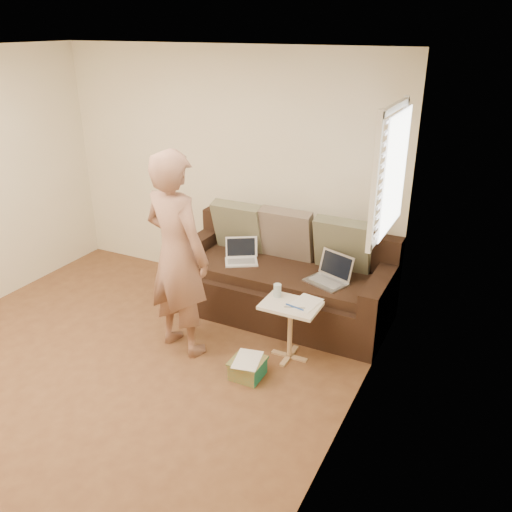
% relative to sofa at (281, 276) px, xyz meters
% --- Properties ---
extents(floor, '(4.50, 4.50, 0.00)m').
position_rel_sofa_xyz_m(floor, '(-0.90, -1.77, -0.42)').
color(floor, brown).
rests_on(floor, ground).
extents(ceiling, '(4.50, 4.50, 0.00)m').
position_rel_sofa_xyz_m(ceiling, '(-0.90, -1.77, 2.18)').
color(ceiling, white).
rests_on(ceiling, wall_back).
extents(wall_back, '(4.00, 0.00, 4.00)m').
position_rel_sofa_xyz_m(wall_back, '(-0.90, 0.48, 0.87)').
color(wall_back, beige).
rests_on(wall_back, ground).
extents(wall_right, '(0.00, 4.50, 4.50)m').
position_rel_sofa_xyz_m(wall_right, '(1.10, -1.77, 0.87)').
color(wall_right, beige).
rests_on(wall_right, ground).
extents(window_blinds, '(0.12, 0.88, 1.08)m').
position_rel_sofa_xyz_m(window_blinds, '(1.05, -0.27, 1.28)').
color(window_blinds, white).
rests_on(window_blinds, wall_right).
extents(sofa, '(2.20, 0.95, 0.85)m').
position_rel_sofa_xyz_m(sofa, '(0.00, 0.00, 0.00)').
color(sofa, black).
rests_on(sofa, ground).
extents(pillow_left, '(0.55, 0.29, 0.57)m').
position_rel_sofa_xyz_m(pillow_left, '(-0.60, 0.22, 0.37)').
color(pillow_left, '#606047').
rests_on(pillow_left, sofa).
extents(pillow_mid, '(0.55, 0.27, 0.57)m').
position_rel_sofa_xyz_m(pillow_mid, '(-0.05, 0.24, 0.37)').
color(pillow_mid, brown).
rests_on(pillow_mid, sofa).
extents(pillow_right, '(0.55, 0.28, 0.57)m').
position_rel_sofa_xyz_m(pillow_right, '(0.55, 0.22, 0.37)').
color(pillow_right, '#606047').
rests_on(pillow_right, sofa).
extents(laptop_silver, '(0.45, 0.39, 0.25)m').
position_rel_sofa_xyz_m(laptop_silver, '(0.51, -0.12, 0.10)').
color(laptop_silver, '#B7BABC').
rests_on(laptop_silver, sofa).
extents(laptop_white, '(0.41, 0.38, 0.24)m').
position_rel_sofa_xyz_m(laptop_white, '(-0.42, -0.07, 0.10)').
color(laptop_white, white).
rests_on(laptop_white, sofa).
extents(person, '(0.77, 0.60, 1.87)m').
position_rel_sofa_xyz_m(person, '(-0.57, -0.98, 0.51)').
color(person, '#87544A').
rests_on(person, ground).
extents(side_table, '(0.50, 0.35, 0.55)m').
position_rel_sofa_xyz_m(side_table, '(0.40, -0.70, -0.15)').
color(side_table, silver).
rests_on(side_table, ground).
extents(drinking_glass, '(0.07, 0.07, 0.12)m').
position_rel_sofa_xyz_m(drinking_glass, '(0.24, -0.62, 0.18)').
color(drinking_glass, silver).
rests_on(drinking_glass, side_table).
extents(scissors, '(0.18, 0.10, 0.02)m').
position_rel_sofa_xyz_m(scissors, '(0.46, -0.75, 0.13)').
color(scissors, silver).
rests_on(scissors, side_table).
extents(paper_on_table, '(0.25, 0.33, 0.00)m').
position_rel_sofa_xyz_m(paper_on_table, '(0.51, -0.62, 0.13)').
color(paper_on_table, white).
rests_on(paper_on_table, side_table).
extents(striped_box, '(0.27, 0.27, 0.17)m').
position_rel_sofa_xyz_m(striped_box, '(0.19, -1.12, -0.34)').
color(striped_box, '#C46B1D').
rests_on(striped_box, ground).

